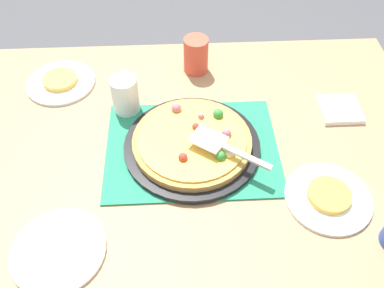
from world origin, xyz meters
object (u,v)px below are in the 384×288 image
Objects in this scene: pizza_server at (224,146)px; served_slice_left at (60,80)px; pizza at (193,141)px; served_slice_right at (329,195)px; plate_side at (58,250)px; cup_far at (125,95)px; plate_near_left at (61,83)px; plate_far_right at (328,198)px; cup_corner at (196,55)px; napkin_stack at (340,109)px; pizza_pan at (192,146)px.

served_slice_left is at bearing 144.09° from pizza_server.
served_slice_right is at bearing -29.19° from pizza.
plate_side is 1.83× the size of cup_far.
plate_near_left is 0.61m from pizza_server.
pizza is at bearing 150.81° from plate_far_right.
plate_near_left is 0.45m from cup_corner.
plate_far_right is 0.01m from served_slice_right.
served_slice_left is 1.00× the size of served_slice_right.
cup_far is 1.00× the size of cup_corner.
served_slice_left is 0.92× the size of cup_far.
cup_corner reaches higher than napkin_stack.
served_slice_left is 0.92× the size of napkin_stack.
pizza_server is 0.42m from napkin_stack.
served_slice_right reaches higher than pizza_pan.
cup_corner reaches higher than pizza_server.
pizza_pan is 0.39m from plate_far_right.
pizza is at bearing -94.55° from cup_corner.
cup_corner is 0.41m from pizza_server.
pizza is 0.35m from cup_corner.
cup_far reaches higher than napkin_stack.
plate_side is 0.89m from napkin_stack.
pizza is 3.00× the size of served_slice_right.
cup_far reaches higher than served_slice_left.
pizza_server is at bearing -35.91° from plate_near_left.
cup_corner reaches higher than served_slice_left.
plate_side is 2.00× the size of served_slice_left.
cup_corner reaches higher than served_slice_right.
plate_near_left is 0.89m from plate_far_right.
served_slice_left and served_slice_right have the same top height.
napkin_stack is at bearing 69.19° from served_slice_right.
cup_far is (-0.53, 0.35, 0.04)m from served_slice_right.
pizza_pan is 0.39m from served_slice_right.
pizza_pan reaches higher than plate_far_right.
pizza_pan is at bearing -94.92° from cup_corner.
pizza_pan is at bearing -36.06° from plate_near_left.
pizza_server reaches higher than plate_far_right.
pizza reaches higher than napkin_stack.
cup_far is 0.56× the size of pizza_server.
plate_side is at bearing -149.01° from pizza_server.
pizza_pan is 0.11m from pizza_server.
napkin_stack is (0.87, -0.17, -0.01)m from served_slice_left.
napkin_stack is at bearing -11.13° from served_slice_left.
served_slice_left is at bearing 148.92° from cup_far.
served_slice_right is at bearing 9.66° from plate_side.
napkin_stack reaches higher than plate_side.
cup_far is 0.35m from pizza_server.
plate_side is at bearing -118.60° from cup_corner.
plate_near_left is 2.00× the size of served_slice_right.
plate_far_right is 0.30m from pizza_server.
plate_far_right is (0.33, -0.19, -0.03)m from pizza.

